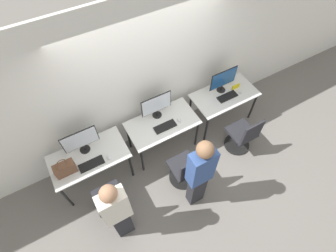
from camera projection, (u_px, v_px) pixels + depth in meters
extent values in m
plane|color=slate|center=(171.00, 158.00, 4.90)|extent=(20.00, 20.00, 0.00)
cube|color=silver|center=(148.00, 78.00, 4.15)|extent=(12.00, 0.05, 2.80)
cube|color=silver|center=(88.00, 157.00, 4.09)|extent=(1.21, 0.66, 0.02)
cylinder|color=black|center=(66.00, 197.00, 4.10)|extent=(0.04, 0.04, 0.71)
cylinder|color=black|center=(131.00, 166.00, 4.41)|extent=(0.04, 0.04, 0.71)
cylinder|color=black|center=(57.00, 169.00, 4.38)|extent=(0.04, 0.04, 0.71)
cylinder|color=black|center=(118.00, 141.00, 4.69)|extent=(0.04, 0.04, 0.71)
cylinder|color=black|center=(85.00, 149.00, 4.15)|extent=(0.16, 0.16, 0.01)
cylinder|color=black|center=(84.00, 147.00, 4.10)|extent=(0.04, 0.04, 0.11)
cube|color=black|center=(80.00, 139.00, 3.92)|extent=(0.54, 0.01, 0.37)
cube|color=silver|center=(80.00, 140.00, 3.91)|extent=(0.52, 0.01, 0.34)
cube|color=black|center=(92.00, 164.00, 4.00)|extent=(0.39, 0.15, 0.02)
ellipsoid|color=silver|center=(109.00, 157.00, 4.06)|extent=(0.06, 0.09, 0.03)
cylinder|color=black|center=(114.00, 207.00, 4.36)|extent=(0.48, 0.48, 0.03)
cylinder|color=black|center=(111.00, 202.00, 4.19)|extent=(0.04, 0.04, 0.39)
cube|color=#232328|center=(109.00, 198.00, 4.01)|extent=(0.44, 0.44, 0.05)
cube|color=#232328|center=(111.00, 204.00, 3.71)|extent=(0.40, 0.04, 0.44)
cube|color=#232328|center=(123.00, 222.00, 3.86)|extent=(0.25, 0.16, 0.76)
cube|color=silver|center=(115.00, 206.00, 3.28)|extent=(0.36, 0.20, 0.66)
sphere|color=#9E7051|center=(108.00, 194.00, 2.92)|extent=(0.21, 0.21, 0.21)
cube|color=silver|center=(162.00, 123.00, 4.47)|extent=(1.21, 0.66, 0.02)
cylinder|color=black|center=(142.00, 160.00, 4.47)|extent=(0.04, 0.04, 0.71)
cylinder|color=black|center=(197.00, 134.00, 4.79)|extent=(0.04, 0.04, 0.71)
cylinder|color=black|center=(129.00, 136.00, 4.75)|extent=(0.04, 0.04, 0.71)
cylinder|color=black|center=(181.00, 113.00, 5.07)|extent=(0.04, 0.04, 0.71)
cylinder|color=black|center=(157.00, 115.00, 4.55)|extent=(0.16, 0.16, 0.01)
cylinder|color=black|center=(157.00, 113.00, 4.50)|extent=(0.04, 0.04, 0.11)
cube|color=black|center=(156.00, 104.00, 4.31)|extent=(0.54, 0.01, 0.37)
cube|color=silver|center=(157.00, 104.00, 4.31)|extent=(0.52, 0.01, 0.34)
cube|color=black|center=(165.00, 127.00, 4.40)|extent=(0.39, 0.15, 0.02)
ellipsoid|color=silver|center=(179.00, 120.00, 4.47)|extent=(0.06, 0.09, 0.03)
cylinder|color=black|center=(183.00, 177.00, 4.67)|extent=(0.48, 0.48, 0.03)
cylinder|color=black|center=(183.00, 172.00, 4.49)|extent=(0.04, 0.04, 0.39)
cube|color=#232328|center=(184.00, 166.00, 4.32)|extent=(0.44, 0.44, 0.05)
cube|color=#232328|center=(191.00, 169.00, 4.01)|extent=(0.40, 0.04, 0.44)
cube|color=#232328|center=(196.00, 189.00, 4.13)|extent=(0.25, 0.16, 0.81)
cube|color=navy|center=(201.00, 167.00, 3.51)|extent=(0.36, 0.20, 0.70)
sphere|color=brown|center=(205.00, 150.00, 3.13)|extent=(0.23, 0.23, 0.23)
cube|color=silver|center=(225.00, 95.00, 4.84)|extent=(1.21, 0.66, 0.02)
cylinder|color=black|center=(206.00, 129.00, 4.85)|extent=(0.04, 0.04, 0.71)
cylinder|color=black|center=(253.00, 106.00, 5.16)|extent=(0.04, 0.04, 0.71)
cylinder|color=black|center=(190.00, 109.00, 5.13)|extent=(0.04, 0.04, 0.71)
cylinder|color=black|center=(235.00, 88.00, 5.44)|extent=(0.04, 0.04, 0.71)
cylinder|color=black|center=(221.00, 90.00, 4.89)|extent=(0.16, 0.16, 0.01)
cylinder|color=black|center=(221.00, 87.00, 4.84)|extent=(0.04, 0.04, 0.11)
cube|color=black|center=(223.00, 78.00, 4.66)|extent=(0.54, 0.01, 0.37)
cube|color=navy|center=(224.00, 79.00, 4.65)|extent=(0.52, 0.01, 0.34)
cube|color=black|center=(227.00, 97.00, 4.79)|extent=(0.39, 0.15, 0.02)
ellipsoid|color=silver|center=(240.00, 91.00, 4.85)|extent=(0.06, 0.09, 0.03)
cylinder|color=black|center=(236.00, 144.00, 5.05)|extent=(0.48, 0.48, 0.03)
cylinder|color=black|center=(239.00, 139.00, 4.88)|extent=(0.04, 0.04, 0.39)
cube|color=#232328|center=(242.00, 132.00, 4.70)|extent=(0.44, 0.44, 0.05)
cube|color=#232328|center=(253.00, 133.00, 4.40)|extent=(0.40, 0.04, 0.44)
cube|color=brown|center=(65.00, 169.00, 3.84)|extent=(0.30, 0.14, 0.22)
torus|color=brown|center=(62.00, 165.00, 3.74)|extent=(0.18, 0.18, 0.01)
cube|color=yellow|center=(236.00, 87.00, 4.89)|extent=(0.16, 0.03, 0.08)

